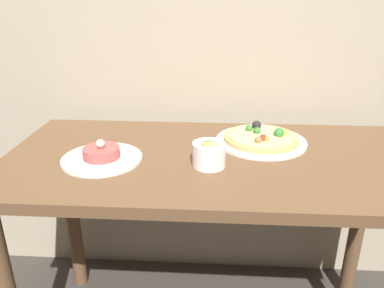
{
  "coord_description": "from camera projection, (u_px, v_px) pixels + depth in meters",
  "views": [
    {
      "loc": [
        0.0,
        -0.77,
        1.28
      ],
      "look_at": [
        -0.07,
        0.32,
        0.83
      ],
      "focal_mm": 35.0,
      "sensor_mm": 36.0,
      "label": 1
    }
  ],
  "objects": [
    {
      "name": "dining_table",
      "position": [
        212.0,
        189.0,
        1.24
      ],
      "size": [
        1.34,
        0.65,
        0.79
      ],
      "color": "brown",
      "rests_on": "ground_plane"
    },
    {
      "name": "pizza_plate",
      "position": [
        260.0,
        139.0,
        1.3
      ],
      "size": [
        0.31,
        0.31,
        0.06
      ],
      "color": "white",
      "rests_on": "dining_table"
    },
    {
      "name": "tartare_plate",
      "position": [
        101.0,
        156.0,
        1.16
      ],
      "size": [
        0.25,
        0.25,
        0.07
      ],
      "color": "white",
      "rests_on": "dining_table"
    },
    {
      "name": "small_bowl",
      "position": [
        208.0,
        153.0,
        1.11
      ],
      "size": [
        0.1,
        0.1,
        0.09
      ],
      "color": "white",
      "rests_on": "dining_table"
    }
  ]
}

